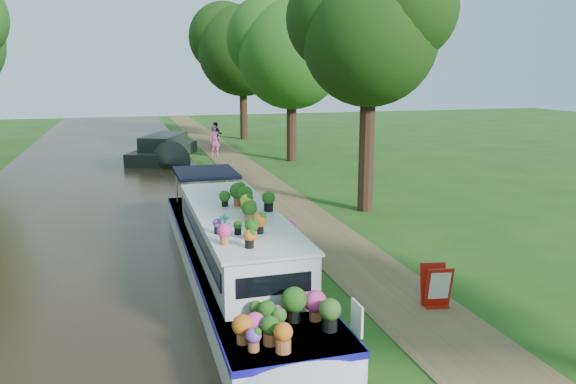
{
  "coord_description": "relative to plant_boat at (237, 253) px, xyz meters",
  "views": [
    {
      "loc": [
        -4.66,
        -15.79,
        5.15
      ],
      "look_at": [
        0.27,
        1.16,
        1.3
      ],
      "focal_mm": 35.0,
      "sensor_mm": 36.0,
      "label": 1
    }
  ],
  "objects": [
    {
      "name": "plant_boat",
      "position": [
        0.0,
        0.0,
        0.0
      ],
      "size": [
        2.29,
        13.52,
        2.31
      ],
      "color": "silver",
      "rests_on": "canal_water"
    },
    {
      "name": "tree_near_overhang",
      "position": [
        6.04,
        6.22,
        5.75
      ],
      "size": [
        5.52,
        5.28,
        8.99
      ],
      "color": "black",
      "rests_on": "ground"
    },
    {
      "name": "sandwich_board",
      "position": [
        3.98,
        -2.38,
        -0.4
      ],
      "size": [
        0.61,
        0.56,
        0.93
      ],
      "rotation": [
        0.0,
        0.0,
        -0.18
      ],
      "color": "#A3170B",
      "rests_on": "towpath"
    },
    {
      "name": "verge_plant",
      "position": [
        2.3,
        5.22,
        -0.63
      ],
      "size": [
        0.45,
        0.4,
        0.45
      ],
      "primitive_type": "imported",
      "rotation": [
        0.0,
        0.0,
        -0.12
      ],
      "color": "#21681F",
      "rests_on": "ground"
    },
    {
      "name": "canal_water",
      "position": [
        -3.75,
        3.16,
        -0.84
      ],
      "size": [
        10.0,
        100.0,
        0.02
      ],
      "primitive_type": "cube",
      "color": "black",
      "rests_on": "ground"
    },
    {
      "name": "pedestrian_pink",
      "position": [
        2.75,
        20.97,
        0.12
      ],
      "size": [
        0.71,
        0.48,
        1.89
      ],
      "primitive_type": "imported",
      "rotation": [
        0.0,
        0.0,
        0.05
      ],
      "color": "#C14F65",
      "rests_on": "towpath"
    },
    {
      "name": "second_boat",
      "position": [
        -0.29,
        20.64,
        -0.26
      ],
      "size": [
        4.62,
        8.07,
        1.46
      ],
      "rotation": [
        0.0,
        0.0,
        -0.4
      ],
      "color": "black",
      "rests_on": "canal_water"
    },
    {
      "name": "tree_near_far",
      "position": [
        6.23,
        29.25,
        6.2
      ],
      "size": [
        7.59,
        7.26,
        10.3
      ],
      "color": "black",
      "rests_on": "ground"
    },
    {
      "name": "pedestrian_dark",
      "position": [
        3.53,
        25.28,
        0.0
      ],
      "size": [
        0.91,
        0.77,
        1.65
      ],
      "primitive_type": "imported",
      "rotation": [
        0.0,
        0.0,
        -0.19
      ],
      "color": "black",
      "rests_on": "towpath"
    },
    {
      "name": "ground",
      "position": [
        2.25,
        3.16,
        -0.85
      ],
      "size": [
        100.0,
        100.0,
        0.0
      ],
      "primitive_type": "plane",
      "color": "#1A4511",
      "rests_on": "ground"
    },
    {
      "name": "towpath",
      "position": [
        3.45,
        3.16,
        -0.84
      ],
      "size": [
        2.2,
        100.0,
        0.03
      ],
      "primitive_type": "cube",
      "color": "brown",
      "rests_on": "ground"
    },
    {
      "name": "tree_near_mid",
      "position": [
        6.73,
        18.24,
        5.58
      ],
      "size": [
        6.9,
        6.6,
        9.4
      ],
      "color": "black",
      "rests_on": "ground"
    }
  ]
}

